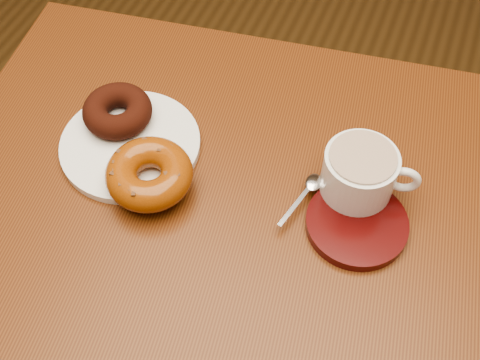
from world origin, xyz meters
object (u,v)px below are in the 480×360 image
(cafe_table, at_px, (228,229))
(donut_plate, at_px, (130,144))
(coffee_cup, at_px, (361,172))
(saucer, at_px, (357,224))

(cafe_table, distance_m, donut_plate, 0.21)
(donut_plate, bearing_deg, coffee_cup, 6.72)
(cafe_table, bearing_deg, donut_plate, 168.91)
(saucer, distance_m, coffee_cup, 0.07)
(cafe_table, distance_m, saucer, 0.23)
(saucer, bearing_deg, cafe_table, 179.27)
(donut_plate, height_order, coffee_cup, coffee_cup)
(cafe_table, relative_size, donut_plate, 4.39)
(cafe_table, bearing_deg, coffee_cup, 8.99)
(cafe_table, distance_m, coffee_cup, 0.25)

